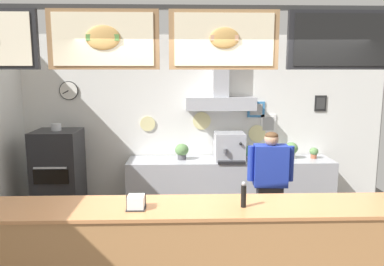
% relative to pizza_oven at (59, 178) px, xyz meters
% --- Properties ---
extents(back_wall_assembly, '(5.77, 2.80, 2.82)m').
position_rel_pizza_oven_xyz_m(back_wall_assembly, '(2.16, 0.44, 0.80)').
color(back_wall_assembly, gray).
rests_on(back_wall_assembly, ground_plane).
extents(service_counter, '(5.09, 0.60, 1.10)m').
position_rel_pizza_oven_xyz_m(service_counter, '(2.15, -2.25, -0.16)').
color(service_counter, '#B77F4C').
rests_on(service_counter, ground_plane).
extents(back_prep_counter, '(3.12, 0.60, 0.91)m').
position_rel_pizza_oven_xyz_m(back_prep_counter, '(2.53, 0.22, -0.26)').
color(back_prep_counter, '#A3A5AD').
rests_on(back_prep_counter, ground_plane).
extents(pizza_oven, '(0.64, 0.67, 1.51)m').
position_rel_pizza_oven_xyz_m(pizza_oven, '(0.00, 0.00, 0.00)').
color(pizza_oven, '#232326').
rests_on(pizza_oven, ground_plane).
extents(shop_worker, '(0.56, 0.24, 1.52)m').
position_rel_pizza_oven_xyz_m(shop_worker, '(2.87, -0.92, 0.10)').
color(shop_worker, '#232328').
rests_on(shop_worker, ground_plane).
extents(espresso_machine, '(0.44, 0.51, 0.42)m').
position_rel_pizza_oven_xyz_m(espresso_machine, '(2.51, 0.20, 0.41)').
color(espresso_machine, '#A3A5AD').
rests_on(espresso_machine, back_prep_counter).
extents(potted_basil, '(0.20, 0.20, 0.25)m').
position_rel_pizza_oven_xyz_m(potted_basil, '(3.48, 0.26, 0.35)').
color(potted_basil, beige).
rests_on(potted_basil, back_prep_counter).
extents(potted_oregano, '(0.19, 0.19, 0.22)m').
position_rel_pizza_oven_xyz_m(potted_oregano, '(2.82, 0.19, 0.32)').
color(potted_oregano, beige).
rests_on(potted_oregano, back_prep_counter).
extents(potted_sage, '(0.13, 0.13, 0.17)m').
position_rel_pizza_oven_xyz_m(potted_sage, '(3.84, 0.26, 0.30)').
color(potted_sage, '#9E563D').
rests_on(potted_sage, back_prep_counter).
extents(potted_rosemary, '(0.21, 0.21, 0.24)m').
position_rel_pizza_oven_xyz_m(potted_rosemary, '(1.79, 0.24, 0.34)').
color(potted_rosemary, '#4C4C51').
rests_on(potted_rosemary, back_prep_counter).
extents(napkin_holder, '(0.16, 0.16, 0.13)m').
position_rel_pizza_oven_xyz_m(napkin_holder, '(1.40, -2.31, 0.44)').
color(napkin_holder, '#262628').
rests_on(napkin_holder, service_counter).
extents(pepper_grinder, '(0.05, 0.05, 0.22)m').
position_rel_pizza_oven_xyz_m(pepper_grinder, '(2.30, -2.30, 0.50)').
color(pepper_grinder, black).
rests_on(pepper_grinder, service_counter).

